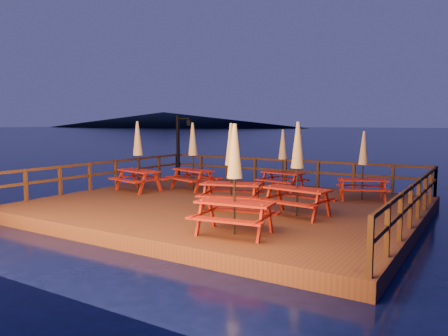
% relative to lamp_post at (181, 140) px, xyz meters
% --- Properties ---
extents(ground, '(500.00, 500.00, 0.00)m').
position_rel_lamp_post_xyz_m(ground, '(5.39, -4.55, -2.20)').
color(ground, black).
rests_on(ground, ground).
extents(deck, '(12.00, 10.00, 0.40)m').
position_rel_lamp_post_xyz_m(deck, '(5.39, -4.55, -2.00)').
color(deck, '#4E2C19').
rests_on(deck, ground).
extents(deck_piles, '(11.44, 9.44, 1.40)m').
position_rel_lamp_post_xyz_m(deck_piles, '(5.39, -4.55, -2.50)').
color(deck_piles, '#3B1D12').
rests_on(deck_piles, ground).
extents(railing, '(11.80, 9.75, 1.10)m').
position_rel_lamp_post_xyz_m(railing, '(5.39, -2.77, -1.03)').
color(railing, '#3B1D12').
rests_on(railing, deck).
extents(lamp_post, '(0.85, 0.18, 3.00)m').
position_rel_lamp_post_xyz_m(lamp_post, '(0.00, 0.00, 0.00)').
color(lamp_post, black).
rests_on(lamp_post, deck).
extents(headland_left, '(180.00, 84.00, 9.00)m').
position_rel_lamp_post_xyz_m(headland_left, '(-154.61, 185.45, 2.30)').
color(headland_left, black).
rests_on(headland_left, ground).
extents(picnic_table_0, '(2.03, 1.75, 2.64)m').
position_rel_lamp_post_xyz_m(picnic_table_0, '(7.78, -8.09, -0.42)').
color(picnic_table_0, maroon).
rests_on(picnic_table_0, deck).
extents(picnic_table_1, '(2.04, 1.88, 2.37)m').
position_rel_lamp_post_xyz_m(picnic_table_1, '(9.16, -1.70, -0.56)').
color(picnic_table_1, maroon).
rests_on(picnic_table_1, deck).
extents(picnic_table_2, '(1.89, 1.65, 2.39)m').
position_rel_lamp_post_xyz_m(picnic_table_2, '(5.97, -1.27, -0.55)').
color(picnic_table_2, maroon).
rests_on(picnic_table_2, deck).
extents(picnic_table_3, '(2.21, 2.00, 2.64)m').
position_rel_lamp_post_xyz_m(picnic_table_3, '(6.10, -5.44, -0.42)').
color(picnic_table_3, maroon).
rests_on(picnic_table_3, deck).
extents(picnic_table_4, '(2.22, 1.99, 2.65)m').
position_rel_lamp_post_xyz_m(picnic_table_4, '(2.84, -2.92, -0.42)').
color(picnic_table_4, maroon).
rests_on(picnic_table_4, deck).
extents(picnic_table_5, '(2.20, 1.95, 2.70)m').
position_rel_lamp_post_xyz_m(picnic_table_5, '(1.23, -4.33, -0.39)').
color(picnic_table_5, maroon).
rests_on(picnic_table_5, deck).
extents(picnic_table_6, '(2.07, 1.78, 2.68)m').
position_rel_lamp_post_xyz_m(picnic_table_6, '(8.26, -5.39, -0.40)').
color(picnic_table_6, maroon).
rests_on(picnic_table_6, deck).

